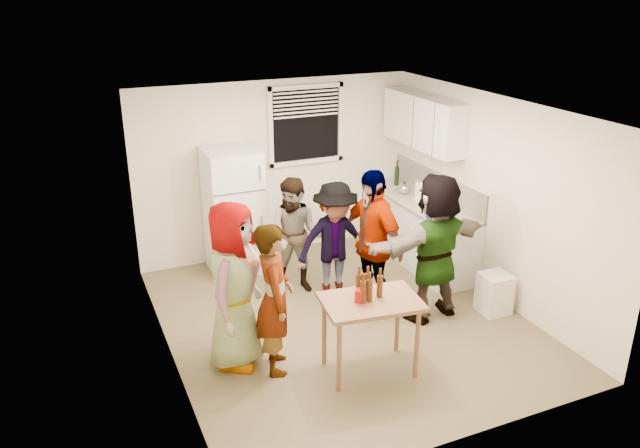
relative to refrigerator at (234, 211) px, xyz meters
name	(u,v)px	position (x,y,z in m)	size (l,w,h in m)	color
room	(344,320)	(0.75, -1.88, -0.85)	(4.00, 4.50, 2.50)	white
window	(306,125)	(1.20, 0.33, 1.00)	(1.12, 0.10, 1.06)	white
refrigerator	(234,211)	(0.00, 0.00, 0.00)	(0.70, 0.70, 1.70)	white
counter_lower	(417,231)	(2.45, -0.73, -0.42)	(0.60, 2.20, 0.86)	white
countertop	(419,201)	(2.45, -0.73, 0.03)	(0.64, 2.22, 0.04)	beige
backsplash	(437,185)	(2.74, -0.73, 0.23)	(0.03, 2.20, 0.36)	#B1ABA3
upper_cabinets	(424,121)	(2.58, -0.53, 1.10)	(0.34, 1.60, 0.70)	white
kettle	(404,194)	(2.40, -0.41, 0.05)	(0.23, 0.19, 0.19)	silver
paper_towel	(418,200)	(2.43, -0.75, 0.05)	(0.12, 0.12, 0.25)	white
wine_bottle	(396,185)	(2.50, -0.02, 0.05)	(0.07, 0.07, 0.28)	black
beer_bottle_counter	(431,211)	(2.35, -1.18, 0.05)	(0.06, 0.06, 0.23)	#47230C
blue_cup	(429,218)	(2.19, -1.39, 0.05)	(0.10, 0.10, 0.13)	#1717BB
picture_frame	(420,186)	(2.67, -0.39, 0.13)	(0.02, 0.18, 0.15)	#C2BF50
trash_bin	(494,293)	(2.49, -2.42, -0.60)	(0.33, 0.33, 0.49)	white
serving_table	(369,370)	(0.55, -2.89, -0.85)	(0.96, 0.64, 0.81)	brown
beer_bottle_table	(359,296)	(0.48, -2.77, -0.04)	(0.06, 0.06, 0.24)	#47230C
red_cup	(359,302)	(0.43, -2.87, -0.04)	(0.10, 0.10, 0.13)	#A41107
guest_grey	(238,361)	(-0.64, -2.19, -0.85)	(0.87, 1.77, 0.56)	gray
guest_stripe	(276,367)	(-0.30, -2.46, -0.85)	(0.58, 1.60, 0.38)	#141933
guest_back_left	(296,289)	(0.53, -0.92, -0.85)	(0.73, 1.50, 0.57)	brown
guest_back_right	(334,298)	(0.88, -1.34, -0.85)	(0.99, 1.53, 0.57)	#424247
guest_black	(369,308)	(1.17, -1.74, -0.85)	(1.03, 1.76, 0.43)	black
guest_orange	(430,315)	(1.76, -2.19, -0.85)	(1.64, 1.77, 0.52)	#BE5737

